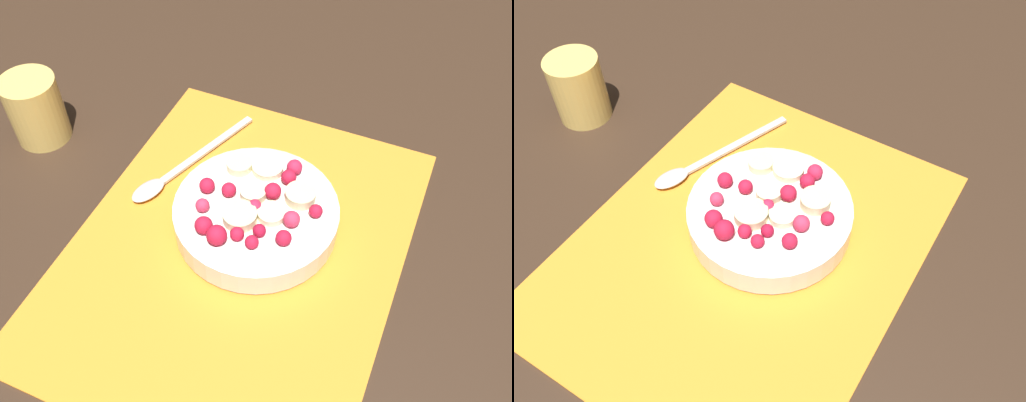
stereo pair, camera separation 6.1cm
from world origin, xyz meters
TOP-DOWN VIEW (x-y plane):
  - ground_plane at (0.00, 0.00)m, footprint 3.00×3.00m
  - placemat at (0.00, 0.00)m, footprint 0.45×0.35m
  - fruit_bowl at (-0.04, 0.01)m, footprint 0.18×0.18m
  - spoon at (-0.06, -0.12)m, footprint 0.19×0.08m
  - drinking_glass at (-0.07, -0.31)m, footprint 0.07×0.07m

SIDE VIEW (x-z plane):
  - ground_plane at x=0.00m, z-range 0.00..0.00m
  - placemat at x=0.00m, z-range 0.00..0.01m
  - spoon at x=-0.06m, z-range 0.01..0.01m
  - fruit_bowl at x=-0.04m, z-range 0.00..0.06m
  - drinking_glass at x=-0.07m, z-range 0.00..0.09m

